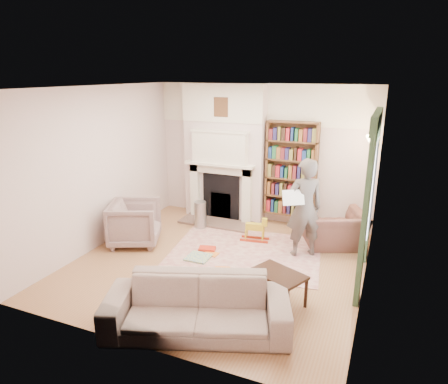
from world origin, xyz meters
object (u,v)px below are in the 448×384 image
at_px(sofa, 197,306).
at_px(armchair_reading, 335,229).
at_px(bookcase, 291,169).
at_px(paraffin_heater, 200,215).
at_px(man_reading, 304,208).
at_px(rocking_horse, 255,229).
at_px(coffee_table, 278,288).
at_px(armchair_left, 135,223).

bearing_deg(sofa, armchair_reading, 49.59).
height_order(bookcase, paraffin_heater, bookcase).
distance_m(armchair_reading, man_reading, 0.91).
height_order(paraffin_heater, rocking_horse, paraffin_heater).
bearing_deg(rocking_horse, bookcase, 61.13).
relative_size(coffee_table, paraffin_heater, 1.27).
height_order(bookcase, armchair_left, bookcase).
bearing_deg(coffee_table, sofa, -102.92).
bearing_deg(coffee_table, armchair_left, -172.54).
distance_m(armchair_left, man_reading, 3.02).
bearing_deg(armchair_reading, armchair_left, -3.08).
height_order(bookcase, coffee_table, bookcase).
bearing_deg(man_reading, coffee_table, 58.03).
xyz_separation_m(coffee_table, paraffin_heater, (-2.17, 2.05, 0.05)).
height_order(armchair_left, coffee_table, armchair_left).
distance_m(armchair_left, sofa, 2.87).
bearing_deg(rocking_horse, sofa, -94.21).
distance_m(bookcase, sofa, 3.94).
relative_size(sofa, coffee_table, 3.14).
height_order(man_reading, coffee_table, man_reading).
distance_m(man_reading, rocking_horse, 1.14).
bearing_deg(bookcase, man_reading, -66.75).
distance_m(sofa, rocking_horse, 2.81).
bearing_deg(sofa, bookcase, 67.36).
distance_m(man_reading, paraffin_heater, 2.27).
distance_m(sofa, man_reading, 2.71).
xyz_separation_m(bookcase, sofa, (-0.17, -3.84, -0.85)).
height_order(armchair_left, paraffin_heater, armchair_left).
xyz_separation_m(armchair_reading, coffee_table, (-0.43, -2.21, -0.10)).
height_order(bookcase, sofa, bookcase).
relative_size(armchair_reading, coffee_table, 1.43).
bearing_deg(man_reading, sofa, 41.76).
height_order(sofa, coffee_table, sofa).
distance_m(armchair_reading, coffee_table, 2.25).
height_order(coffee_table, rocking_horse, rocking_horse).
bearing_deg(paraffin_heater, man_reading, -11.67).
relative_size(armchair_reading, armchair_left, 1.15).
bearing_deg(bookcase, armchair_left, -139.99).
bearing_deg(armchair_reading, coffee_table, 54.61).
bearing_deg(armchair_left, rocking_horse, -88.37).
bearing_deg(armchair_left, bookcase, -73.86).
height_order(armchair_reading, rocking_horse, armchair_reading).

